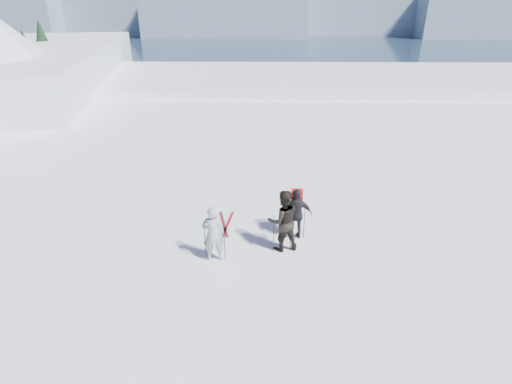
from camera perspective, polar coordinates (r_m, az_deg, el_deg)
lake_basin at (r=40.41m, az=3.65°, el=6.55°), size 820.00×820.00×71.62m
far_mountain_range at (r=464.11m, az=5.35°, el=24.32°), size 770.00×110.00×53.00m
near_ridge at (r=46.05m, az=-32.04°, el=9.01°), size 31.37×35.68×25.62m
skier_grey at (r=11.64m, az=-6.13°, el=-5.96°), size 0.68×0.48×1.75m
skier_dark at (r=12.02m, az=3.86°, el=-4.11°), size 1.12×0.97×1.98m
skier_pack at (r=12.69m, az=5.82°, el=-3.15°), size 1.02×0.46×1.70m
backpack at (r=12.40m, az=6.01°, el=1.99°), size 0.37×0.22×0.56m
ski_poles at (r=12.14m, az=1.22°, el=-5.75°), size 3.01×1.33×1.35m
skis_loose at (r=13.77m, az=-4.33°, el=-4.57°), size 0.53×1.70×0.03m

